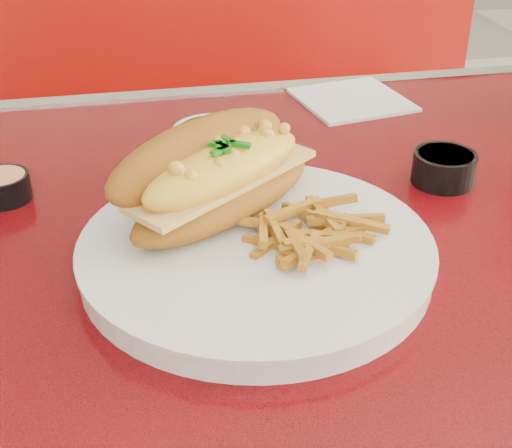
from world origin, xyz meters
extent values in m
cube|color=#B80B12|center=(0.00, 0.00, 0.75)|extent=(1.20, 0.80, 0.04)
cube|color=silver|center=(0.00, 0.40, 0.75)|extent=(1.22, 0.03, 0.04)
cube|color=#990F0A|center=(0.00, 0.78, 0.23)|extent=(1.20, 0.50, 0.45)
cube|color=#990F0A|center=(0.00, 1.00, 0.68)|extent=(1.20, 0.08, 0.45)
cylinder|color=silver|center=(-0.10, -0.03, 0.78)|extent=(0.40, 0.40, 0.02)
cylinder|color=silver|center=(-0.10, -0.03, 0.79)|extent=(0.40, 0.40, 0.00)
ellipsoid|color=#9F6119|center=(-0.12, 0.02, 0.81)|extent=(0.21, 0.18, 0.04)
cube|color=#E8C268|center=(-0.12, 0.02, 0.83)|extent=(0.19, 0.16, 0.01)
ellipsoid|color=yellow|center=(-0.12, 0.02, 0.84)|extent=(0.18, 0.15, 0.04)
ellipsoid|color=#9F6119|center=(-0.13, 0.04, 0.84)|extent=(0.22, 0.19, 0.08)
cube|color=silver|center=(-0.02, -0.02, 0.79)|extent=(0.04, 0.12, 0.00)
cube|color=silver|center=(-0.04, 0.05, 0.79)|extent=(0.03, 0.04, 0.00)
cylinder|color=silver|center=(-0.11, 0.16, 0.79)|extent=(0.09, 0.09, 0.05)
cylinder|color=black|center=(-0.11, 0.16, 0.82)|extent=(0.08, 0.08, 0.01)
cylinder|color=black|center=(-0.32, 0.13, 0.78)|extent=(0.06, 0.06, 0.03)
cylinder|color=#E17E52|center=(-0.32, 0.13, 0.79)|extent=(0.05, 0.05, 0.01)
cylinder|color=black|center=(0.12, 0.08, 0.79)|extent=(0.08, 0.08, 0.03)
cylinder|color=#E17E52|center=(0.12, 0.08, 0.80)|extent=(0.07, 0.07, 0.01)
cube|color=silver|center=(0.10, 0.33, 0.77)|extent=(0.15, 0.15, 0.00)
camera|label=1|loc=(-0.20, -0.53, 1.12)|focal=50.00mm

